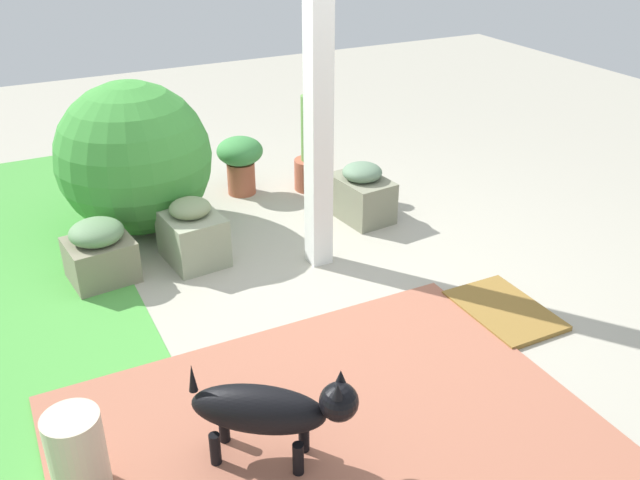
# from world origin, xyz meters

# --- Properties ---
(ground_plane) EXTENTS (12.00, 12.00, 0.00)m
(ground_plane) POSITION_xyz_m (0.00, 0.00, 0.00)
(ground_plane) COLOR #A7A291
(brick_path) EXTENTS (1.80, 2.40, 0.02)m
(brick_path) POSITION_xyz_m (-1.18, 0.52, 0.01)
(brick_path) COLOR #A26049
(brick_path) RESTS_ON ground
(porch_pillar) EXTENTS (0.14, 0.14, 2.14)m
(porch_pillar) POSITION_xyz_m (0.33, -0.18, 1.07)
(porch_pillar) COLOR white
(porch_pillar) RESTS_ON ground
(stone_planter_nearest) EXTENTS (0.50, 0.37, 0.43)m
(stone_planter_nearest) POSITION_xyz_m (0.78, -0.76, 0.20)
(stone_planter_nearest) COLOR gray
(stone_planter_nearest) RESTS_ON ground
(stone_planter_mid) EXTENTS (0.49, 0.39, 0.44)m
(stone_planter_mid) POSITION_xyz_m (0.72, 0.56, 0.20)
(stone_planter_mid) COLOR gray
(stone_planter_mid) RESTS_ON ground
(stone_planter_far) EXTENTS (0.40, 0.43, 0.41)m
(stone_planter_far) POSITION_xyz_m (0.73, 1.15, 0.20)
(stone_planter_far) COLOR gray
(stone_planter_far) RESTS_ON ground
(round_shrub) EXTENTS (1.08, 1.08, 1.08)m
(round_shrub) POSITION_xyz_m (1.35, 0.75, 0.54)
(round_shrub) COLOR #3C8C37
(round_shrub) RESTS_ON ground
(terracotta_pot_tall) EXTENTS (0.26, 0.26, 0.78)m
(terracotta_pot_tall) POSITION_xyz_m (1.45, -0.66, 0.28)
(terracotta_pot_tall) COLOR #AC573F
(terracotta_pot_tall) RESTS_ON ground
(terracotta_pot_broad) EXTENTS (0.37, 0.37, 0.47)m
(terracotta_pot_broad) POSITION_xyz_m (1.62, -0.13, 0.29)
(terracotta_pot_broad) COLOR #9E5038
(terracotta_pot_broad) RESTS_ON ground
(dog) EXTENTS (0.53, 0.65, 0.50)m
(dog) POSITION_xyz_m (-1.19, 0.81, 0.29)
(dog) COLOR black
(dog) RESTS_ON ground
(ceramic_urn) EXTENTS (0.23, 0.23, 0.41)m
(ceramic_urn) POSITION_xyz_m (-1.00, 1.57, 0.20)
(ceramic_urn) COLOR beige
(ceramic_urn) RESTS_ON ground
(doormat) EXTENTS (0.64, 0.44, 0.03)m
(doormat) POSITION_xyz_m (-0.73, -0.88, 0.01)
(doormat) COLOR olive
(doormat) RESTS_ON ground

